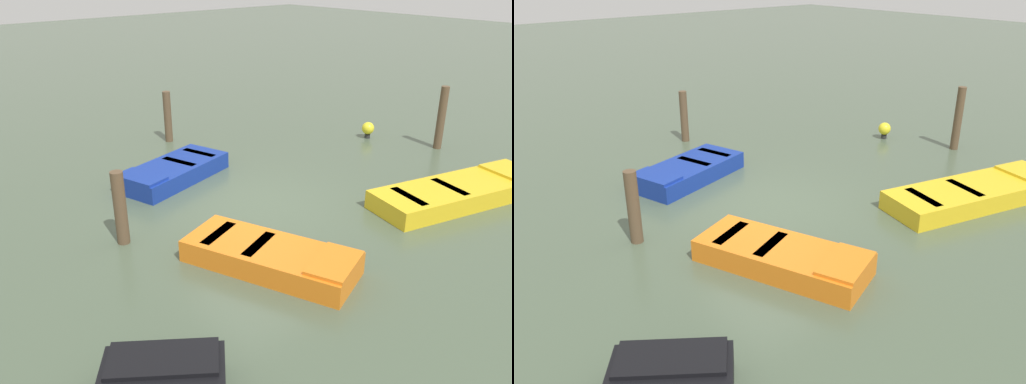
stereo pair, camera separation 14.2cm
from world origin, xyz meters
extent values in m
plane|color=#475642|center=(0.00, 0.00, 0.00)|extent=(80.00, 80.00, 0.00)
cube|color=navy|center=(0.48, -2.46, 0.20)|extent=(3.01, 1.94, 0.40)
cube|color=silver|center=(0.48, -2.46, 0.34)|extent=(2.53, 1.57, 0.04)
cube|color=navy|center=(1.52, -2.17, 0.43)|extent=(0.89, 1.23, 0.06)
cube|color=#A4A49F|center=(0.28, -2.52, 0.38)|extent=(0.46, 0.98, 0.04)
cube|color=#A4A49F|center=(-0.45, -2.73, 0.38)|extent=(0.46, 0.98, 0.04)
cube|color=gold|center=(-3.57, 2.67, 0.20)|extent=(4.30, 2.28, 0.40)
cube|color=#4C3319|center=(-3.57, 2.67, 0.34)|extent=(3.63, 1.85, 0.04)
cube|color=gold|center=(-5.12, 3.08, 0.43)|extent=(1.17, 1.34, 0.06)
cube|color=#42301E|center=(-3.27, 2.60, 0.38)|extent=(0.45, 1.01, 0.04)
cube|color=#42301E|center=(-2.18, 2.31, 0.38)|extent=(0.45, 1.01, 0.04)
cube|color=orange|center=(1.40, 1.98, 0.20)|extent=(2.15, 3.20, 0.40)
cube|color=black|center=(1.40, 1.98, 0.34)|extent=(1.75, 2.69, 0.04)
cube|color=orange|center=(0.99, 3.06, 0.43)|extent=(1.23, 0.98, 0.06)
cube|color=black|center=(1.48, 1.77, 0.38)|extent=(0.93, 0.51, 0.04)
cube|color=black|center=(1.76, 1.00, 0.38)|extent=(0.93, 0.51, 0.04)
cube|color=black|center=(4.24, 3.17, 0.43)|extent=(1.46, 1.32, 0.06)
cylinder|color=brown|center=(-6.39, 0.43, 0.87)|extent=(0.22, 0.22, 1.75)
cylinder|color=brown|center=(-1.02, -5.04, 0.73)|extent=(0.22, 0.22, 1.46)
cylinder|color=brown|center=(2.88, -0.46, 0.71)|extent=(0.24, 0.24, 1.43)
cylinder|color=#262626|center=(-5.63, -1.44, 0.06)|extent=(0.16, 0.16, 0.12)
sphere|color=yellow|center=(-5.63, -1.44, 0.30)|extent=(0.36, 0.36, 0.36)
camera|label=1|loc=(6.66, 7.68, 4.85)|focal=36.85mm
camera|label=2|loc=(6.56, 7.77, 4.85)|focal=36.85mm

